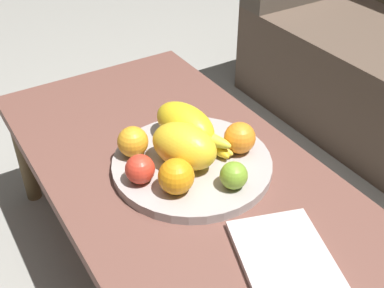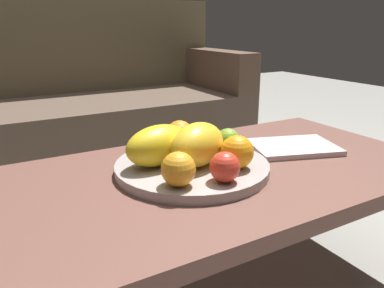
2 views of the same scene
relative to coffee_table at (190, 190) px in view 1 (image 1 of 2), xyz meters
The scene contains 12 objects.
ground_plane 0.36m from the coffee_table, ahead, with size 8.00×8.00×0.00m, color gray.
coffee_table is the anchor object (origin of this frame).
fruit_bowl 0.06m from the coffee_table, 141.29° to the left, with size 0.40×0.40×0.03m, color #A39A97.
melon_large_front 0.12m from the coffee_table, 169.67° to the right, with size 0.17×0.11×0.11m, color yellow.
melon_smaller_beside 0.17m from the coffee_table, 154.48° to the left, with size 0.19×0.10×0.10m, color yellow.
orange_front 0.18m from the coffee_table, 91.51° to the left, with size 0.08×0.08×0.08m, color orange.
orange_left 0.13m from the coffee_table, 54.41° to the right, with size 0.08×0.08×0.08m, color orange.
orange_right 0.19m from the coffee_table, 145.43° to the right, with size 0.08×0.08×0.08m, color orange.
apple_front 0.15m from the coffee_table, 27.17° to the left, with size 0.07×0.07×0.07m, color olive.
apple_left 0.16m from the coffee_table, 102.47° to the right, with size 0.07×0.07×0.07m, color red.
banana_bunch 0.13m from the coffee_table, 119.14° to the left, with size 0.16×0.10×0.06m.
magazine 0.33m from the coffee_table, ahead, with size 0.25×0.18×0.02m, color beige.
Camera 1 is at (0.78, -0.48, 1.17)m, focal length 45.63 mm.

